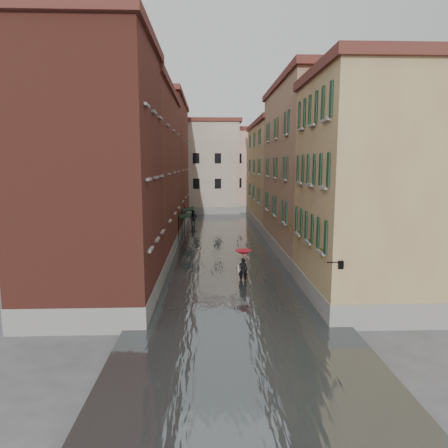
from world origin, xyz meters
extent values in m
plane|color=#504F52|center=(0.00, 0.00, 0.00)|extent=(120.00, 120.00, 0.00)
cube|color=#464D4E|center=(0.00, 13.00, 0.10)|extent=(10.00, 60.00, 0.20)
cube|color=brown|center=(-7.00, -2.00, 6.50)|extent=(6.00, 8.00, 13.00)
cube|color=brown|center=(-7.00, 9.00, 6.25)|extent=(6.00, 14.00, 12.50)
cube|color=brown|center=(-7.00, 24.00, 7.00)|extent=(6.00, 16.00, 14.00)
cube|color=#A47A55|center=(7.00, -2.00, 5.75)|extent=(6.00, 8.00, 11.50)
cube|color=#94755A|center=(7.00, 9.00, 6.50)|extent=(6.00, 14.00, 13.00)
cube|color=#A47A55|center=(7.00, 24.00, 5.75)|extent=(6.00, 16.00, 11.50)
cube|color=#C2B99A|center=(-3.00, 38.00, 6.50)|extent=(12.00, 9.00, 13.00)
cube|color=#CCA08F|center=(6.00, 40.00, 6.00)|extent=(10.00, 9.00, 12.00)
cube|color=black|center=(-3.45, 13.88, 2.55)|extent=(1.09, 2.84, 0.31)
cylinder|color=black|center=(-3.95, 12.46, 1.40)|extent=(0.06, 0.06, 2.80)
cylinder|color=black|center=(-3.95, 15.30, 1.40)|extent=(0.06, 0.06, 2.80)
cube|color=black|center=(-3.45, 19.05, 2.55)|extent=(1.09, 3.32, 0.31)
cylinder|color=black|center=(-3.95, 17.39, 1.40)|extent=(0.06, 0.06, 2.80)
cylinder|color=black|center=(-3.95, 20.71, 1.40)|extent=(0.06, 0.06, 2.80)
cylinder|color=black|center=(4.05, -6.00, 3.10)|extent=(0.60, 0.05, 0.05)
cube|color=black|center=(4.35, -6.00, 3.00)|extent=(0.22, 0.22, 0.35)
cube|color=beige|center=(4.35, -6.00, 3.00)|extent=(0.14, 0.14, 0.24)
cube|color=brown|center=(4.12, -4.51, 3.15)|extent=(0.22, 0.85, 0.18)
imported|color=#265926|center=(4.12, -4.51, 3.57)|extent=(0.59, 0.51, 0.66)
cube|color=brown|center=(4.12, -2.28, 3.15)|extent=(0.22, 0.85, 0.18)
imported|color=#265926|center=(4.12, -2.28, 3.57)|extent=(0.59, 0.51, 0.66)
cube|color=brown|center=(4.12, 0.21, 3.15)|extent=(0.22, 0.85, 0.18)
imported|color=#265926|center=(4.12, 0.21, 3.57)|extent=(0.59, 0.51, 0.66)
cube|color=brown|center=(4.12, 2.96, 3.15)|extent=(0.22, 0.85, 0.18)
imported|color=#265926|center=(4.12, 2.96, 3.57)|extent=(0.59, 0.51, 0.66)
imported|color=black|center=(0.80, 1.25, 0.79)|extent=(0.59, 0.39, 1.59)
cube|color=#BEB69E|center=(0.52, 1.30, 0.95)|extent=(0.08, 0.30, 0.38)
cylinder|color=black|center=(0.80, 1.25, 1.35)|extent=(0.02, 0.02, 1.00)
cone|color=red|center=(0.80, 1.25, 1.92)|extent=(1.06, 1.06, 0.28)
imported|color=black|center=(-3.11, 24.49, 0.93)|extent=(1.04, 0.89, 1.86)
camera|label=1|loc=(-1.25, -22.39, 7.27)|focal=32.00mm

